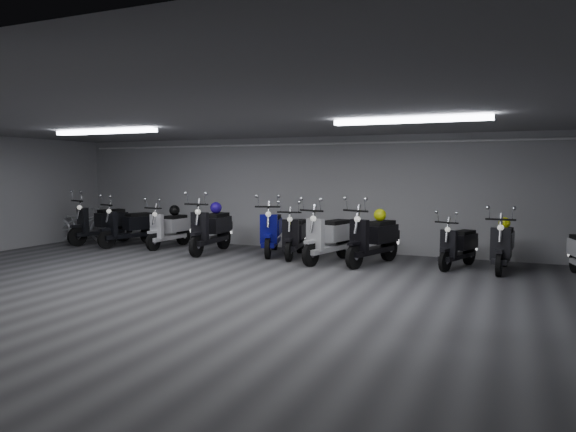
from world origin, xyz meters
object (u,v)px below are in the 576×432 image
at_px(scooter_1, 128,220).
at_px(helmet_3, 504,223).
at_px(scooter_2, 169,222).
at_px(scooter_4, 271,224).
at_px(helmet_1, 174,210).
at_px(scooter_5, 295,228).
at_px(scooter_9, 503,238).
at_px(bicycle, 80,220).
at_px(helmet_0, 380,215).
at_px(helmet_4, 216,208).
at_px(scooter_7, 373,230).
at_px(scooter_8, 458,239).
at_px(scooter_6, 328,229).
at_px(scooter_0, 100,217).
at_px(scooter_3, 210,222).

bearing_deg(scooter_1, helmet_3, 22.26).
xyz_separation_m(scooter_2, scooter_4, (2.85, 0.10, 0.07)).
relative_size(helmet_1, helmet_3, 1.20).
bearing_deg(scooter_5, scooter_2, 168.64).
relative_size(scooter_9, bicycle, 0.95).
distance_m(scooter_4, helmet_0, 2.65).
bearing_deg(helmet_1, scooter_9, -1.90).
relative_size(helmet_3, helmet_4, 0.81).
bearing_deg(scooter_2, scooter_4, 5.75).
bearing_deg(scooter_5, helmet_1, 164.67).
xyz_separation_m(scooter_7, scooter_8, (1.68, 0.31, -0.13)).
height_order(scooter_4, scooter_6, scooter_4).
bearing_deg(helmet_1, scooter_2, -93.81).
distance_m(scooter_9, helmet_3, 0.37).
height_order(scooter_2, bicycle, scooter_2).
xyz_separation_m(scooter_0, scooter_3, (3.58, -0.21, 0.01)).
distance_m(scooter_6, helmet_3, 3.54).
xyz_separation_m(scooter_3, bicycle, (-4.37, 0.30, -0.14)).
xyz_separation_m(bicycle, helmet_1, (2.96, 0.24, 0.34)).
bearing_deg(scooter_7, scooter_9, 26.35).
height_order(scooter_7, helmet_1, scooter_7).
height_order(scooter_1, scooter_6, scooter_6).
xyz_separation_m(scooter_9, helmet_3, (0.02, 0.25, 0.27)).
relative_size(scooter_3, scooter_8, 1.25).
bearing_deg(helmet_3, helmet_4, -177.86).
height_order(scooter_2, scooter_7, scooter_7).
height_order(scooter_0, scooter_8, scooter_0).
relative_size(scooter_4, scooter_7, 1.00).
height_order(scooter_1, scooter_7, scooter_7).
xyz_separation_m(scooter_0, helmet_0, (7.63, -0.01, 0.30)).
bearing_deg(scooter_3, helmet_1, 156.41).
bearing_deg(scooter_2, bicycle, -176.23).
xyz_separation_m(scooter_3, helmet_1, (-1.41, 0.54, 0.20)).
relative_size(scooter_8, helmet_4, 5.78).
relative_size(scooter_0, scooter_1, 1.07).
distance_m(scooter_8, scooter_9, 0.83).
height_order(scooter_1, scooter_8, scooter_1).
xyz_separation_m(scooter_2, scooter_6, (4.43, -0.41, 0.06)).
xyz_separation_m(scooter_5, scooter_6, (0.91, -0.33, 0.05)).
relative_size(scooter_6, helmet_4, 6.91).
relative_size(bicycle, helmet_4, 6.72).
height_order(scooter_0, helmet_1, scooter_0).
bearing_deg(scooter_2, helmet_4, 3.19).
relative_size(scooter_1, helmet_0, 7.04).
bearing_deg(helmet_3, scooter_4, -178.52).
bearing_deg(scooter_3, scooter_7, -3.41).
height_order(scooter_7, scooter_8, scooter_7).
relative_size(scooter_4, helmet_1, 7.13).
bearing_deg(scooter_7, scooter_5, -169.22).
xyz_separation_m(scooter_4, helmet_4, (-1.44, -0.11, 0.34)).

